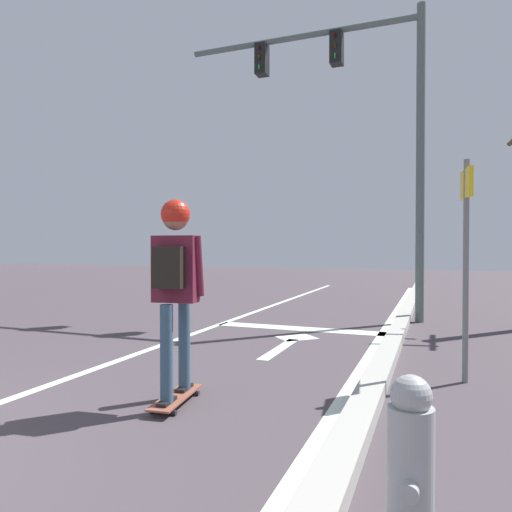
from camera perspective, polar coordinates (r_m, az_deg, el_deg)
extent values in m
cube|color=silver|center=(7.92, -6.74, -9.11)|extent=(0.12, 20.00, 0.01)
cube|color=silver|center=(7.08, 14.50, -10.35)|extent=(0.12, 20.00, 0.01)
cube|color=silver|center=(8.11, 5.54, -8.86)|extent=(3.00, 0.40, 0.01)
cube|color=silver|center=(6.53, 2.91, -11.28)|extent=(0.16, 1.40, 0.01)
cube|color=silver|center=(7.33, 5.01, -9.93)|extent=(0.71, 0.71, 0.01)
cube|color=#A7A49C|center=(7.04, 16.56, -9.87)|extent=(0.24, 24.00, 0.14)
cube|color=brown|center=(4.38, -9.79, -16.65)|extent=(0.31, 0.81, 0.02)
cube|color=#B2B2B7|center=(4.62, -8.43, -15.88)|extent=(0.17, 0.07, 0.01)
cylinder|color=#23222B|center=(4.67, -9.62, -16.09)|extent=(0.04, 0.05, 0.05)
cylinder|color=#23222B|center=(4.59, -7.21, -16.36)|extent=(0.04, 0.05, 0.05)
cube|color=#B2B2B7|center=(4.15, -11.31, -17.86)|extent=(0.17, 0.07, 0.01)
cylinder|color=#23222B|center=(4.20, -12.62, -18.05)|extent=(0.04, 0.05, 0.05)
cylinder|color=#23222B|center=(4.13, -9.97, -18.42)|extent=(0.04, 0.05, 0.05)
cylinder|color=#344F65|center=(4.45, -8.78, -10.68)|extent=(0.11, 0.11, 0.84)
cube|color=black|center=(4.55, -8.77, -15.67)|extent=(0.12, 0.25, 0.03)
cylinder|color=#344F65|center=(4.10, -10.92, -11.71)|extent=(0.11, 0.11, 0.84)
cube|color=black|center=(4.20, -10.90, -17.10)|extent=(0.12, 0.25, 0.03)
cube|color=maroon|center=(4.18, -9.83, -1.56)|extent=(0.41, 0.23, 0.59)
cylinder|color=maroon|center=(4.29, -12.21, -1.15)|extent=(0.07, 0.08, 0.54)
cylinder|color=maroon|center=(4.13, -7.04, -1.22)|extent=(0.07, 0.13, 0.54)
sphere|color=#8E6850|center=(4.18, -9.85, 4.70)|extent=(0.23, 0.23, 0.23)
sphere|color=red|center=(4.19, -9.85, 5.10)|extent=(0.26, 0.26, 0.26)
cube|color=black|center=(4.05, -10.62, -1.37)|extent=(0.28, 0.17, 0.36)
cylinder|color=#54635F|center=(9.34, 19.52, 10.63)|extent=(0.16, 0.16, 5.92)
cylinder|color=#54635F|center=(10.49, 5.20, 25.18)|extent=(4.73, 0.12, 0.12)
cube|color=black|center=(10.18, 9.87, 23.80)|extent=(0.24, 0.28, 0.64)
cylinder|color=#3A0605|center=(10.12, 9.69, 25.17)|extent=(0.02, 0.10, 0.10)
cylinder|color=#3C3106|center=(10.04, 9.69, 24.12)|extent=(0.02, 0.10, 0.10)
cylinder|color=green|center=(9.97, 9.68, 23.07)|extent=(0.02, 0.10, 0.10)
cube|color=black|center=(10.58, 0.74, 22.91)|extent=(0.24, 0.28, 0.64)
cylinder|color=#3A0605|center=(10.52, 0.43, 24.20)|extent=(0.02, 0.10, 0.10)
cylinder|color=#3C3106|center=(10.45, 0.43, 23.20)|extent=(0.02, 0.10, 0.10)
cylinder|color=green|center=(10.37, 0.42, 22.17)|extent=(0.02, 0.10, 0.10)
cylinder|color=slate|center=(5.26, 24.35, -1.72)|extent=(0.06, 0.06, 2.30)
cube|color=yellow|center=(5.29, 24.42, 8.08)|extent=(0.10, 0.44, 0.30)
cylinder|color=#9FA0A2|center=(2.37, 18.43, -25.23)|extent=(0.20, 0.20, 0.70)
sphere|color=#9FA0A2|center=(2.22, 18.49, -15.92)|extent=(0.18, 0.18, 0.18)
cylinder|color=#9FA0A2|center=(2.45, 18.56, -23.36)|extent=(0.08, 0.08, 0.08)
cylinder|color=#9FA0A2|center=(2.25, 18.29, -25.66)|extent=(0.08, 0.08, 0.08)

